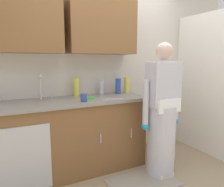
{
  "coord_description": "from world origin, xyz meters",
  "views": [
    {
      "loc": [
        -1.22,
        -1.82,
        1.43
      ],
      "look_at": [
        -0.04,
        0.55,
        1.0
      ],
      "focal_mm": 33.94,
      "sensor_mm": 36.0,
      "label": 1
    }
  ],
  "objects_px": {
    "bottle_water_tall": "(76,87)",
    "bottle_water_short": "(101,87)",
    "cup_by_sink": "(84,98)",
    "bottle_cleaner_spray": "(127,85)",
    "sponge": "(90,98)",
    "sink": "(46,103)",
    "knife_on_counter": "(114,99)",
    "bottle_dish_liquid": "(118,86)",
    "person_at_sink": "(162,121)"
  },
  "relations": [
    {
      "from": "person_at_sink",
      "to": "sponge",
      "type": "distance_m",
      "value": 0.93
    },
    {
      "from": "bottle_water_short",
      "to": "knife_on_counter",
      "type": "distance_m",
      "value": 0.44
    },
    {
      "from": "person_at_sink",
      "to": "cup_by_sink",
      "type": "xyz_separation_m",
      "value": [
        -0.86,
        0.36,
        0.3
      ]
    },
    {
      "from": "bottle_cleaner_spray",
      "to": "knife_on_counter",
      "type": "xyz_separation_m",
      "value": [
        -0.39,
        -0.36,
        -0.11
      ]
    },
    {
      "from": "bottle_dish_liquid",
      "to": "bottle_cleaner_spray",
      "type": "relative_size",
      "value": 0.94
    },
    {
      "from": "bottle_water_tall",
      "to": "bottle_cleaner_spray",
      "type": "relative_size",
      "value": 1.05
    },
    {
      "from": "bottle_cleaner_spray",
      "to": "bottle_dish_liquid",
      "type": "bearing_deg",
      "value": -178.6
    },
    {
      "from": "person_at_sink",
      "to": "bottle_cleaner_spray",
      "type": "bearing_deg",
      "value": 95.99
    },
    {
      "from": "bottle_water_short",
      "to": "bottle_cleaner_spray",
      "type": "height_order",
      "value": "bottle_cleaner_spray"
    },
    {
      "from": "bottle_water_tall",
      "to": "knife_on_counter",
      "type": "bearing_deg",
      "value": -47.45
    },
    {
      "from": "bottle_water_tall",
      "to": "cup_by_sink",
      "type": "xyz_separation_m",
      "value": [
        -0.03,
        -0.39,
        -0.08
      ]
    },
    {
      "from": "sink",
      "to": "bottle_cleaner_spray",
      "type": "height_order",
      "value": "sink"
    },
    {
      "from": "sink",
      "to": "bottle_cleaner_spray",
      "type": "xyz_separation_m",
      "value": [
        1.18,
        0.14,
        0.13
      ]
    },
    {
      "from": "bottle_water_tall",
      "to": "cup_by_sink",
      "type": "distance_m",
      "value": 0.4
    },
    {
      "from": "person_at_sink",
      "to": "bottle_water_tall",
      "type": "bearing_deg",
      "value": 137.88
    },
    {
      "from": "sink",
      "to": "bottle_cleaner_spray",
      "type": "distance_m",
      "value": 1.19
    },
    {
      "from": "cup_by_sink",
      "to": "bottle_cleaner_spray",
      "type": "bearing_deg",
      "value": 24.37
    },
    {
      "from": "sink",
      "to": "knife_on_counter",
      "type": "height_order",
      "value": "sink"
    },
    {
      "from": "cup_by_sink",
      "to": "knife_on_counter",
      "type": "height_order",
      "value": "cup_by_sink"
    },
    {
      "from": "bottle_dish_liquid",
      "to": "bottle_cleaner_spray",
      "type": "xyz_separation_m",
      "value": [
        0.15,
        0.0,
        0.01
      ]
    },
    {
      "from": "bottle_water_short",
      "to": "sponge",
      "type": "bearing_deg",
      "value": -133.91
    },
    {
      "from": "bottle_dish_liquid",
      "to": "sink",
      "type": "bearing_deg",
      "value": -172.46
    },
    {
      "from": "bottle_water_tall",
      "to": "bottle_dish_liquid",
      "type": "bearing_deg",
      "value": -3.57
    },
    {
      "from": "sponge",
      "to": "knife_on_counter",
      "type": "bearing_deg",
      "value": -23.79
    },
    {
      "from": "bottle_cleaner_spray",
      "to": "sponge",
      "type": "xyz_separation_m",
      "value": [
        -0.67,
        -0.24,
        -0.1
      ]
    },
    {
      "from": "bottle_dish_liquid",
      "to": "bottle_water_short",
      "type": "xyz_separation_m",
      "value": [
        -0.23,
        0.07,
        -0.01
      ]
    },
    {
      "from": "person_at_sink",
      "to": "bottle_cleaner_spray",
      "type": "height_order",
      "value": "person_at_sink"
    },
    {
      "from": "bottle_dish_liquid",
      "to": "knife_on_counter",
      "type": "xyz_separation_m",
      "value": [
        -0.25,
        -0.36,
        -0.11
      ]
    },
    {
      "from": "bottle_dish_liquid",
      "to": "sponge",
      "type": "relative_size",
      "value": 2.0
    },
    {
      "from": "bottle_dish_liquid",
      "to": "bottle_water_tall",
      "type": "bearing_deg",
      "value": 176.43
    },
    {
      "from": "sponge",
      "to": "bottle_cleaner_spray",
      "type": "bearing_deg",
      "value": 19.46
    },
    {
      "from": "knife_on_counter",
      "to": "sponge",
      "type": "distance_m",
      "value": 0.3
    },
    {
      "from": "bottle_water_short",
      "to": "bottle_cleaner_spray",
      "type": "bearing_deg",
      "value": -10.54
    },
    {
      "from": "person_at_sink",
      "to": "sponge",
      "type": "relative_size",
      "value": 14.73
    },
    {
      "from": "bottle_water_tall",
      "to": "sponge",
      "type": "xyz_separation_m",
      "value": [
        0.08,
        -0.27,
        -0.11
      ]
    },
    {
      "from": "bottle_water_short",
      "to": "person_at_sink",
      "type": "bearing_deg",
      "value": -60.17
    },
    {
      "from": "bottle_dish_liquid",
      "to": "sponge",
      "type": "xyz_separation_m",
      "value": [
        -0.53,
        -0.23,
        -0.09
      ]
    },
    {
      "from": "cup_by_sink",
      "to": "sponge",
      "type": "relative_size",
      "value": 0.86
    },
    {
      "from": "person_at_sink",
      "to": "sponge",
      "type": "bearing_deg",
      "value": 147.3
    },
    {
      "from": "sink",
      "to": "bottle_water_short",
      "type": "height_order",
      "value": "sink"
    },
    {
      "from": "bottle_dish_liquid",
      "to": "sponge",
      "type": "distance_m",
      "value": 0.58
    },
    {
      "from": "bottle_water_tall",
      "to": "bottle_cleaner_spray",
      "type": "distance_m",
      "value": 0.76
    },
    {
      "from": "sink",
      "to": "sponge",
      "type": "relative_size",
      "value": 4.55
    },
    {
      "from": "bottle_water_short",
      "to": "knife_on_counter",
      "type": "height_order",
      "value": "bottle_water_short"
    },
    {
      "from": "cup_by_sink",
      "to": "knife_on_counter",
      "type": "distance_m",
      "value": 0.4
    },
    {
      "from": "bottle_water_tall",
      "to": "bottle_water_short",
      "type": "bearing_deg",
      "value": 5.33
    },
    {
      "from": "cup_by_sink",
      "to": "bottle_dish_liquid",
      "type": "bearing_deg",
      "value": 28.82
    },
    {
      "from": "sink",
      "to": "bottle_water_short",
      "type": "bearing_deg",
      "value": 14.68
    },
    {
      "from": "knife_on_counter",
      "to": "bottle_dish_liquid",
      "type": "bearing_deg",
      "value": -105.48
    },
    {
      "from": "bottle_water_tall",
      "to": "knife_on_counter",
      "type": "distance_m",
      "value": 0.55
    }
  ]
}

